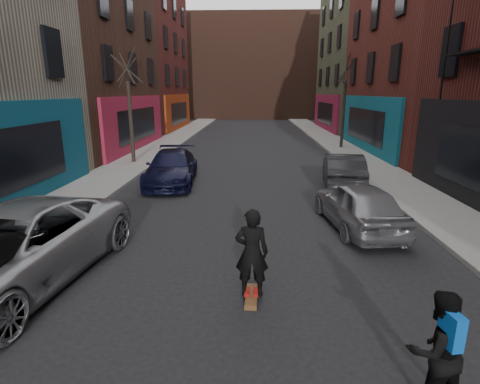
# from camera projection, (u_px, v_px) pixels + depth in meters

# --- Properties ---
(sidewalk_left) EXTENTS (2.50, 84.00, 0.13)m
(sidewalk_left) POSITION_uv_depth(u_px,v_px,m) (177.00, 137.00, 31.72)
(sidewalk_left) COLOR gray
(sidewalk_left) RESTS_ON ground
(sidewalk_right) EXTENTS (2.50, 84.00, 0.13)m
(sidewalk_right) POSITION_uv_depth(u_px,v_px,m) (325.00, 137.00, 31.28)
(sidewalk_right) COLOR gray
(sidewalk_right) RESTS_ON ground
(building_far) EXTENTS (40.00, 10.00, 14.00)m
(building_far) POSITION_uv_depth(u_px,v_px,m) (253.00, 69.00, 54.79)
(building_far) COLOR #47281E
(building_far) RESTS_ON ground
(tree_left_far) EXTENTS (2.00, 2.00, 6.50)m
(tree_left_far) POSITION_uv_depth(u_px,v_px,m) (129.00, 99.00, 19.28)
(tree_left_far) COLOR black
(tree_left_far) RESTS_ON sidewalk_left
(tree_right_far) EXTENTS (2.00, 2.00, 6.80)m
(tree_right_far) POSITION_uv_depth(u_px,v_px,m) (345.00, 95.00, 24.60)
(tree_right_far) COLOR black
(tree_right_far) RESTS_ON sidewalk_right
(parked_left_far) EXTENTS (3.33, 5.97, 1.58)m
(parked_left_far) POSITION_uv_depth(u_px,v_px,m) (12.00, 249.00, 7.35)
(parked_left_far) COLOR gray
(parked_left_far) RESTS_ON ground
(parked_left_end) EXTENTS (2.30, 4.88, 1.38)m
(parked_left_end) POSITION_uv_depth(u_px,v_px,m) (172.00, 167.00, 15.72)
(parked_left_end) COLOR black
(parked_left_end) RESTS_ON ground
(parked_right_far) EXTENTS (2.07, 4.15, 1.36)m
(parked_right_far) POSITION_uv_depth(u_px,v_px,m) (358.00, 205.00, 10.55)
(parked_right_far) COLOR gray
(parked_right_far) RESTS_ON ground
(parked_right_end) EXTENTS (1.99, 4.30, 1.37)m
(parked_right_end) POSITION_uv_depth(u_px,v_px,m) (343.00, 170.00, 15.18)
(parked_right_end) COLOR black
(parked_right_end) RESTS_ON ground
(skateboard) EXTENTS (0.25, 0.81, 0.10)m
(skateboard) POSITION_uv_depth(u_px,v_px,m) (251.00, 296.00, 7.03)
(skateboard) COLOR brown
(skateboard) RESTS_ON ground
(skateboarder) EXTENTS (0.63, 0.42, 1.68)m
(skateboarder) POSITION_uv_depth(u_px,v_px,m) (252.00, 253.00, 6.80)
(skateboarder) COLOR black
(skateboarder) RESTS_ON skateboard
(pedestrian) EXTENTS (0.84, 0.70, 1.55)m
(pedestrian) POSITION_uv_depth(u_px,v_px,m) (437.00, 350.00, 4.47)
(pedestrian) COLOR black
(pedestrian) RESTS_ON ground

